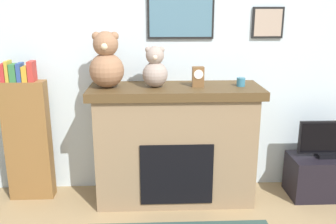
# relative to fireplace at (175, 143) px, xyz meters

# --- Properties ---
(back_wall) EXTENTS (5.20, 0.15, 2.60)m
(back_wall) POSITION_rel_fireplace_xyz_m (-0.15, 0.33, 0.73)
(back_wall) COLOR silver
(back_wall) RESTS_ON ground_plane
(fireplace) EXTENTS (1.62, 0.61, 1.15)m
(fireplace) POSITION_rel_fireplace_xyz_m (0.00, 0.00, 0.00)
(fireplace) COLOR #876E4F
(fireplace) RESTS_ON ground_plane
(bookshelf) EXTENTS (0.43, 0.16, 1.39)m
(bookshelf) POSITION_rel_fireplace_xyz_m (-1.44, 0.08, 0.07)
(bookshelf) COLOR brown
(bookshelf) RESTS_ON ground_plane
(tv_stand) EXTENTS (0.70, 0.40, 0.42)m
(tv_stand) POSITION_rel_fireplace_xyz_m (1.52, -0.02, -0.37)
(tv_stand) COLOR black
(tv_stand) RESTS_ON ground_plane
(television) EXTENTS (0.60, 0.14, 0.38)m
(television) POSITION_rel_fireplace_xyz_m (1.52, -0.03, 0.02)
(television) COLOR black
(television) RESTS_ON tv_stand
(candle_jar) EXTENTS (0.08, 0.08, 0.08)m
(candle_jar) POSITION_rel_fireplace_xyz_m (0.61, -0.02, 0.61)
(candle_jar) COLOR teal
(candle_jar) RESTS_ON fireplace
(mantel_clock) EXTENTS (0.11, 0.08, 0.19)m
(mantel_clock) POSITION_rel_fireplace_xyz_m (0.21, -0.02, 0.66)
(mantel_clock) COLOR brown
(mantel_clock) RESTS_ON fireplace
(teddy_bear_brown) EXTENTS (0.32, 0.32, 0.51)m
(teddy_bear_brown) POSITION_rel_fireplace_xyz_m (-0.63, -0.02, 0.80)
(teddy_bear_brown) COLOR #926749
(teddy_bear_brown) RESTS_ON fireplace
(teddy_bear_cream) EXTENTS (0.23, 0.23, 0.38)m
(teddy_bear_cream) POSITION_rel_fireplace_xyz_m (-0.19, -0.02, 0.74)
(teddy_bear_cream) COLOR gray
(teddy_bear_cream) RESTS_ON fireplace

